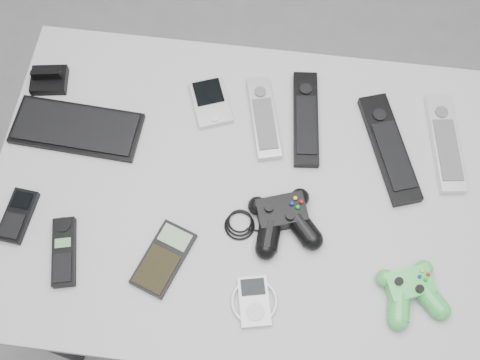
# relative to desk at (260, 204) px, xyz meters

# --- Properties ---
(floor) EXTENTS (3.50, 3.50, 0.00)m
(floor) POSITION_rel_desk_xyz_m (-0.05, 0.02, -0.71)
(floor) COLOR slate
(floor) RESTS_ON ground
(desk) EXTENTS (1.16, 0.74, 0.77)m
(desk) POSITION_rel_desk_xyz_m (0.00, 0.00, 0.00)
(desk) COLOR gray
(desk) RESTS_ON floor
(pda_keyboard) EXTENTS (0.29, 0.13, 0.02)m
(pda_keyboard) POSITION_rel_desk_xyz_m (-0.42, 0.10, 0.08)
(pda_keyboard) COLOR black
(pda_keyboard) RESTS_ON desk
(dock_bracket) EXTENTS (0.09, 0.08, 0.04)m
(dock_bracket) POSITION_rel_desk_xyz_m (-0.52, 0.21, 0.09)
(dock_bracket) COLOR black
(dock_bracket) RESTS_ON desk
(pda) EXTENTS (0.12, 0.14, 0.02)m
(pda) POSITION_rel_desk_xyz_m (-0.14, 0.20, 0.08)
(pda) COLOR #B1B0B8
(pda) RESTS_ON desk
(remote_silver_a) EXTENTS (0.10, 0.21, 0.02)m
(remote_silver_a) POSITION_rel_desk_xyz_m (-0.01, 0.18, 0.08)
(remote_silver_a) COLOR #B1B0B8
(remote_silver_a) RESTS_ON desk
(remote_black_a) EXTENTS (0.08, 0.24, 0.02)m
(remote_black_a) POSITION_rel_desk_xyz_m (0.08, 0.19, 0.08)
(remote_black_a) COLOR black
(remote_black_a) RESTS_ON desk
(remote_black_b) EXTENTS (0.14, 0.27, 0.03)m
(remote_black_b) POSITION_rel_desk_xyz_m (0.27, 0.13, 0.08)
(remote_black_b) COLOR black
(remote_black_b) RESTS_ON desk
(remote_silver_b) EXTENTS (0.09, 0.24, 0.02)m
(remote_silver_b) POSITION_rel_desk_xyz_m (0.39, 0.16, 0.08)
(remote_silver_b) COLOR silver
(remote_silver_b) RESTS_ON desk
(mobile_phone) EXTENTS (0.06, 0.12, 0.02)m
(mobile_phone) POSITION_rel_desk_xyz_m (-0.49, -0.12, 0.08)
(mobile_phone) COLOR black
(mobile_phone) RESTS_ON desk
(cordless_handset) EXTENTS (0.08, 0.15, 0.02)m
(cordless_handset) POSITION_rel_desk_xyz_m (-0.38, -0.18, 0.08)
(cordless_handset) COLOR black
(cordless_handset) RESTS_ON desk
(calculator) EXTENTS (0.12, 0.16, 0.01)m
(calculator) POSITION_rel_desk_xyz_m (-0.18, -0.17, 0.07)
(calculator) COLOR black
(calculator) RESTS_ON desk
(mp3_player) EXTENTS (0.11, 0.11, 0.02)m
(mp3_player) POSITION_rel_desk_xyz_m (0.01, -0.23, 0.08)
(mp3_player) COLOR silver
(mp3_player) RESTS_ON desk
(controller_black) EXTENTS (0.27, 0.22, 0.05)m
(controller_black) POSITION_rel_desk_xyz_m (0.05, -0.06, 0.09)
(controller_black) COLOR black
(controller_black) RESTS_ON desk
(controller_green) EXTENTS (0.16, 0.17, 0.04)m
(controller_green) POSITION_rel_desk_xyz_m (0.31, -0.18, 0.09)
(controller_green) COLOR green
(controller_green) RESTS_ON desk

